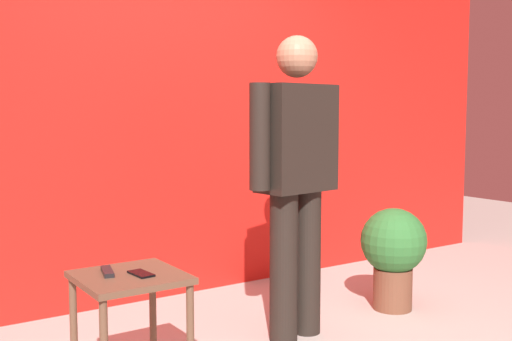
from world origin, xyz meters
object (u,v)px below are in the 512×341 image
object	(u,v)px
side_table	(130,296)
standing_person	(296,171)
cell_phone	(141,274)
potted_plant	(393,250)
tv_remote	(107,271)

from	to	relation	value
side_table	standing_person	bearing A→B (deg)	9.66
cell_phone	potted_plant	size ratio (longest dim) A/B	0.21
tv_remote	potted_plant	world-z (taller)	potted_plant
cell_phone	potted_plant	bearing A→B (deg)	2.65
side_table	potted_plant	world-z (taller)	potted_plant
side_table	potted_plant	size ratio (longest dim) A/B	0.85
standing_person	cell_phone	bearing A→B (deg)	-168.07
cell_phone	tv_remote	xyz separation A→B (m)	(-0.12, 0.11, 0.01)
tv_remote	potted_plant	xyz separation A→B (m)	(2.05, 0.16, -0.18)
standing_person	potted_plant	world-z (taller)	standing_person
standing_person	potted_plant	size ratio (longest dim) A/B	2.56
side_table	potted_plant	bearing A→B (deg)	6.61
standing_person	potted_plant	xyz separation A→B (m)	(0.86, 0.04, -0.58)
standing_person	side_table	xyz separation A→B (m)	(-1.11, -0.19, -0.51)
cell_phone	tv_remote	size ratio (longest dim) A/B	0.85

